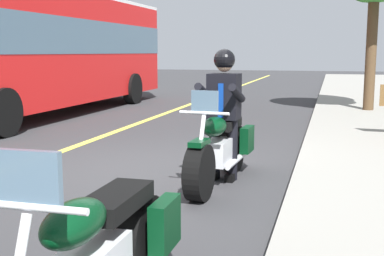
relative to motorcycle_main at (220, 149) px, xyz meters
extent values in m
plane|color=#333335|center=(-0.43, -1.07, -0.45)|extent=(80.00, 80.00, 0.00)
cube|color=#E5DB4C|center=(-0.43, -3.07, -0.45)|extent=(60.00, 0.16, 0.01)
cylinder|color=black|center=(0.84, -0.05, -0.12)|extent=(0.67, 0.24, 0.66)
cylinder|color=black|center=(-0.70, 0.04, -0.12)|extent=(0.67, 0.24, 0.66)
cube|color=silver|center=(0.05, -0.01, -0.03)|extent=(0.57, 0.31, 0.32)
ellipsoid|color=black|center=(0.25, -0.02, 0.33)|extent=(0.57, 0.31, 0.24)
cube|color=black|center=(-0.30, 0.01, 0.29)|extent=(0.71, 0.32, 0.12)
cube|color=black|center=(-0.64, 0.25, 0.03)|extent=(0.41, 0.14, 0.36)
cube|color=black|center=(-0.67, -0.19, 0.03)|extent=(0.41, 0.14, 0.36)
cylinder|color=silver|center=(0.82, -0.05, 0.15)|extent=(0.35, 0.07, 0.76)
cylinder|color=silver|center=(0.66, -0.04, 0.55)|extent=(0.07, 0.60, 0.04)
cube|color=black|center=(0.84, -0.05, 0.23)|extent=(0.37, 0.18, 0.06)
cylinder|color=silver|center=(-0.25, 0.17, -0.19)|extent=(0.90, 0.13, 0.08)
cube|color=slate|center=(0.64, -0.04, 0.67)|extent=(0.06, 0.32, 0.28)
cylinder|color=black|center=(-0.20, 0.13, -0.03)|extent=(0.14, 0.14, 0.84)
cube|color=black|center=(-0.14, 0.13, -0.40)|extent=(0.27, 0.12, 0.10)
cylinder|color=black|center=(-0.21, -0.11, -0.03)|extent=(0.14, 0.14, 0.84)
cube|color=black|center=(-0.15, -0.11, -0.40)|extent=(0.27, 0.12, 0.10)
cube|color=black|center=(-0.20, 0.01, 0.67)|extent=(0.34, 0.42, 0.60)
cube|color=navy|center=(-0.04, 0.00, 0.63)|extent=(0.03, 0.07, 0.44)
cylinder|color=black|center=(-0.01, 0.22, 0.73)|extent=(0.56, 0.13, 0.28)
cylinder|color=black|center=(-0.04, -0.22, 0.73)|extent=(0.56, 0.13, 0.28)
sphere|color=tan|center=(-0.20, 0.01, 1.10)|extent=(0.22, 0.22, 0.22)
sphere|color=black|center=(-0.20, 0.01, 1.15)|extent=(0.28, 0.28, 0.28)
cylinder|color=black|center=(2.93, 0.04, -0.12)|extent=(0.66, 0.21, 0.66)
ellipsoid|color=black|center=(3.88, 0.05, 0.33)|extent=(0.56, 0.29, 0.24)
cube|color=black|center=(3.33, 0.05, 0.29)|extent=(0.70, 0.29, 0.12)
cube|color=black|center=(2.98, 0.26, 0.03)|extent=(0.40, 0.12, 0.36)
cube|color=black|center=(2.99, -0.18, 0.03)|extent=(0.40, 0.12, 0.36)
cylinder|color=silver|center=(4.30, 0.06, 0.55)|extent=(0.04, 0.60, 0.04)
cube|color=slate|center=(4.28, 0.06, 0.67)|extent=(0.04, 0.32, 0.28)
cube|color=red|center=(-5.85, -6.16, 1.32)|extent=(11.00, 2.50, 2.85)
cube|color=slate|center=(-5.85, -6.16, 1.65)|extent=(11.04, 2.52, 0.90)
cylinder|color=black|center=(-2.25, -4.96, 0.05)|extent=(1.00, 0.30, 1.00)
cylinder|color=black|center=(-9.05, -4.96, 0.05)|extent=(1.00, 0.30, 1.00)
cylinder|color=black|center=(-9.05, -7.36, 0.05)|extent=(1.00, 0.30, 1.00)
cylinder|color=#4C3823|center=(-7.95, 2.34, 1.26)|extent=(0.28, 0.28, 3.12)
camera|label=1|loc=(6.21, 1.37, 1.25)|focal=46.48mm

